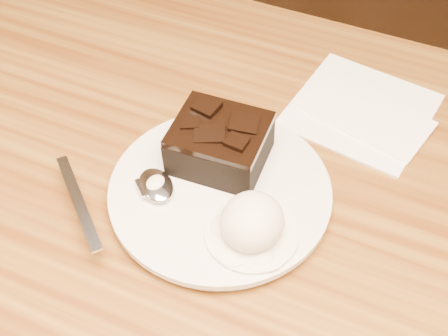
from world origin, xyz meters
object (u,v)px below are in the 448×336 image
at_px(spoon, 156,186).
at_px(napkin, 361,109).
at_px(plate, 220,194).
at_px(brownie, 220,146).
at_px(ice_cream_scoop, 252,222).

distance_m(spoon, napkin, 0.27).
bearing_deg(plate, napkin, 62.83).
bearing_deg(brownie, spoon, -123.41).
relative_size(brownie, napkin, 0.61).
height_order(brownie, ice_cream_scoop, ice_cream_scoop).
relative_size(brownie, ice_cream_scoop, 1.46).
distance_m(brownie, spoon, 0.08).
distance_m(plate, brownie, 0.05).
xyz_separation_m(brownie, spoon, (-0.04, -0.06, -0.02)).
bearing_deg(ice_cream_scoop, brownie, 131.77).
distance_m(brownie, napkin, 0.20).
relative_size(spoon, napkin, 1.23).
xyz_separation_m(spoon, napkin, (0.16, 0.22, -0.02)).
bearing_deg(plate, spoon, -154.26).
height_order(ice_cream_scoop, napkin, ice_cream_scoop).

